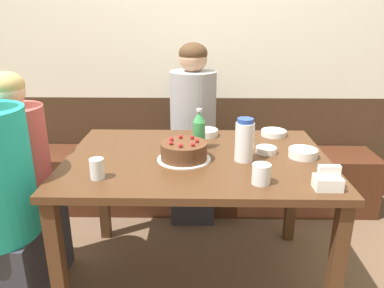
% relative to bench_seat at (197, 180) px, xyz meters
% --- Properties ---
extents(ground_plane, '(12.00, 12.00, 0.00)m').
position_rel_bench_seat_xyz_m(ground_plane, '(0.00, -0.83, -0.22)').
color(ground_plane, brown).
extents(back_wall, '(4.80, 0.04, 2.50)m').
position_rel_bench_seat_xyz_m(back_wall, '(0.00, 0.22, 1.03)').
color(back_wall, '#3D2819').
rests_on(back_wall, ground_plane).
extents(bench_seat, '(2.63, 0.38, 0.44)m').
position_rel_bench_seat_xyz_m(bench_seat, '(0.00, 0.00, 0.00)').
color(bench_seat, '#472314').
rests_on(bench_seat, ground_plane).
extents(dining_table, '(1.32, 0.91, 0.74)m').
position_rel_bench_seat_xyz_m(dining_table, '(0.00, -0.83, 0.43)').
color(dining_table, '#4C2D19').
rests_on(dining_table, ground_plane).
extents(birthday_cake, '(0.27, 0.27, 0.11)m').
position_rel_bench_seat_xyz_m(birthday_cake, '(-0.06, -0.87, 0.56)').
color(birthday_cake, white).
rests_on(birthday_cake, dining_table).
extents(water_pitcher, '(0.09, 0.09, 0.21)m').
position_rel_bench_seat_xyz_m(water_pitcher, '(0.23, -0.87, 0.62)').
color(water_pitcher, white).
rests_on(water_pitcher, dining_table).
extents(soju_bottle, '(0.07, 0.07, 0.22)m').
position_rel_bench_seat_xyz_m(soju_bottle, '(0.01, -0.71, 0.62)').
color(soju_bottle, '#388E4C').
rests_on(soju_bottle, dining_table).
extents(napkin_holder, '(0.11, 0.08, 0.11)m').
position_rel_bench_seat_xyz_m(napkin_holder, '(0.54, -1.19, 0.56)').
color(napkin_holder, white).
rests_on(napkin_holder, dining_table).
extents(bowl_soup_white, '(0.14, 0.14, 0.04)m').
position_rel_bench_seat_xyz_m(bowl_soup_white, '(0.53, -0.82, 0.54)').
color(bowl_soup_white, white).
rests_on(bowl_soup_white, dining_table).
extents(bowl_rice_small, '(0.15, 0.15, 0.03)m').
position_rel_bench_seat_xyz_m(bowl_rice_small, '(0.45, -0.47, 0.53)').
color(bowl_rice_small, white).
rests_on(bowl_rice_small, dining_table).
extents(bowl_side_dish, '(0.11, 0.11, 0.03)m').
position_rel_bench_seat_xyz_m(bowl_side_dish, '(0.36, -0.77, 0.53)').
color(bowl_side_dish, white).
rests_on(bowl_side_dish, dining_table).
extents(bowl_sauce_shallow, '(0.14, 0.14, 0.04)m').
position_rel_bench_seat_xyz_m(bowl_sauce_shallow, '(0.05, -0.49, 0.54)').
color(bowl_sauce_shallow, white).
rests_on(bowl_sauce_shallow, dining_table).
extents(glass_water_tall, '(0.08, 0.08, 0.09)m').
position_rel_bench_seat_xyz_m(glass_water_tall, '(0.27, -1.14, 0.56)').
color(glass_water_tall, silver).
rests_on(glass_water_tall, dining_table).
extents(glass_tumbler_short, '(0.06, 0.06, 0.09)m').
position_rel_bench_seat_xyz_m(glass_tumbler_short, '(-0.43, -1.10, 0.56)').
color(glass_tumbler_short, silver).
rests_on(glass_tumbler_short, dining_table).
extents(person_teal_shirt, '(0.31, 0.34, 1.24)m').
position_rel_bench_seat_xyz_m(person_teal_shirt, '(-0.03, -0.12, 0.37)').
color(person_teal_shirt, '#33333D').
rests_on(person_teal_shirt, ground_plane).
extents(person_pale_blue_shirt, '(0.34, 0.31, 1.16)m').
position_rel_bench_seat_xyz_m(person_pale_blue_shirt, '(-0.92, -0.83, 0.32)').
color(person_pale_blue_shirt, '#33333D').
rests_on(person_pale_blue_shirt, ground_plane).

